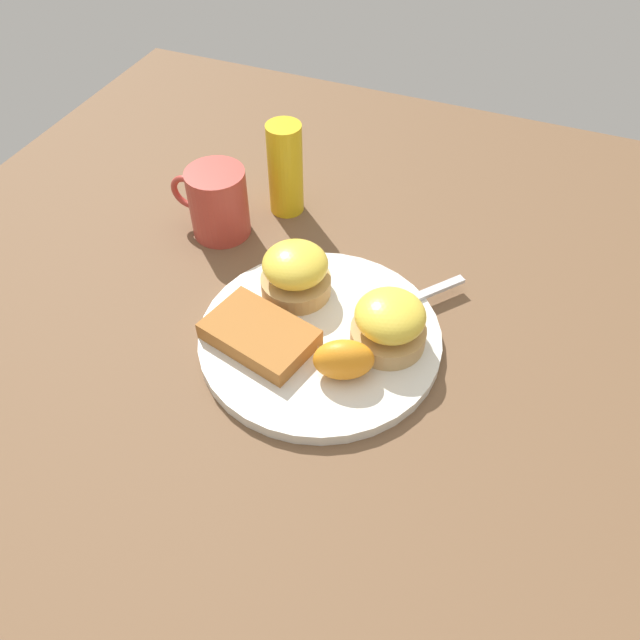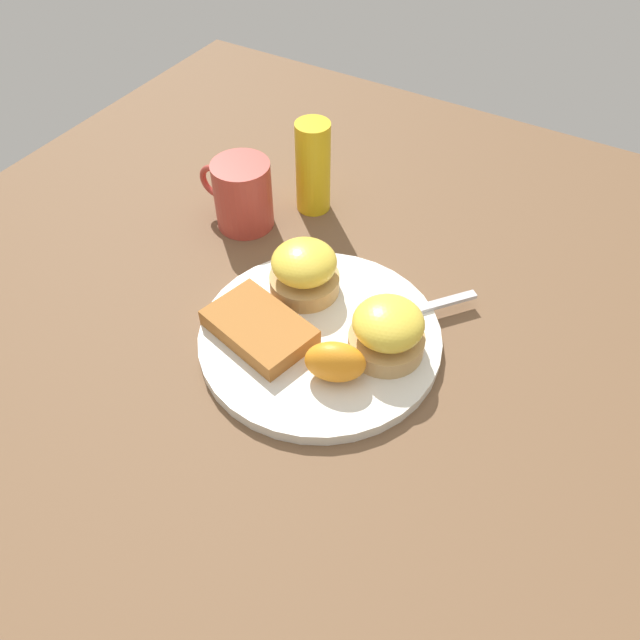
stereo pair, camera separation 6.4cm
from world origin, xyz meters
The scene contains 9 objects.
ground_plane centered at (0.00, 0.00, 0.00)m, with size 1.10×1.10×0.00m, color brown.
plate centered at (0.00, 0.00, 0.01)m, with size 0.26×0.26×0.01m, color silver.
sandwich_benedict_left centered at (-0.07, -0.01, 0.04)m, with size 0.08×0.08×0.06m.
sandwich_benedict_right centered at (0.05, -0.05, 0.04)m, with size 0.08×0.08×0.06m.
hashbrown_patty centered at (0.05, 0.03, 0.02)m, with size 0.11×0.07×0.02m, color #A6652C.
orange_wedge centered at (-0.04, 0.04, 0.04)m, with size 0.06×0.04×0.04m, color orange.
fork centered at (-0.03, -0.03, 0.02)m, with size 0.17×0.20×0.00m.
cup centered at (0.19, -0.13, 0.04)m, with size 0.10×0.07×0.09m.
condiment_bottle centered at (0.13, -0.20, 0.06)m, with size 0.04×0.04×0.12m, color gold.
Camera 1 is at (-0.16, 0.40, 0.51)m, focal length 35.00 mm.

